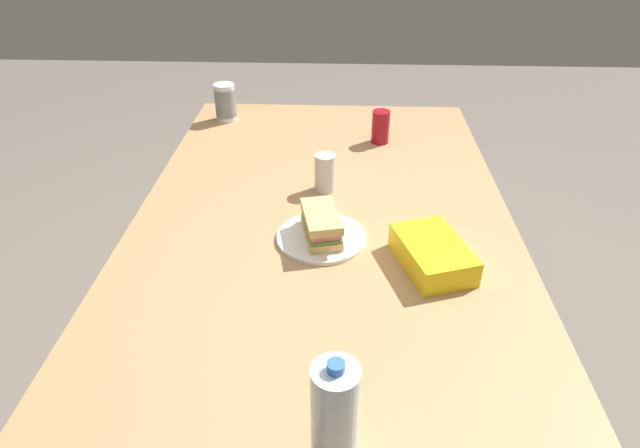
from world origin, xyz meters
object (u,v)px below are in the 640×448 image
Objects in this scene: dining_table at (323,241)px; water_bottle_tall at (335,417)px; chip_bag at (433,254)px; plastic_cup_stack at (225,102)px; sandwich at (321,224)px; paper_plate at (320,237)px; soda_can_silver at (326,173)px; soda_can_red at (381,127)px.

water_bottle_tall reaches higher than dining_table.
plastic_cup_stack reaches higher than chip_bag.
dining_table is 8.14× the size of chip_bag.
water_bottle_tall is at bearing 4.31° from sandwich.
water_bottle_tall is 1.58m from plastic_cup_stack.
chip_bag is at bearing 36.90° from plastic_cup_stack.
water_bottle_tall is at bearing -41.06° from chip_bag.
paper_plate reaches higher than dining_table.
sandwich is 0.28m from soda_can_silver.
chip_bag is (0.10, 0.29, -0.02)m from sandwich.
sandwich is 0.82× the size of water_bottle_tall.
sandwich is 0.67m from water_bottle_tall.
paper_plate is at bearing -2.52° from dining_table.
paper_plate is at bearing -175.49° from water_bottle_tall.
paper_plate is 1.04× the size of water_bottle_tall.
sandwich is at bearing -127.03° from chip_bag.
dining_table is 7.57× the size of paper_plate.
plastic_cup_stack is 0.71m from soda_can_silver.
sandwich is at bearing 26.48° from plastic_cup_stack.
sandwich is 1.31× the size of plastic_cup_stack.
chip_bag is at bearing 36.87° from soda_can_silver.
water_bottle_tall reaches higher than paper_plate.
plastic_cup_stack reaches higher than dining_table.
sandwich is at bearing 39.04° from paper_plate.
paper_plate is 2.03× the size of soda_can_red.
plastic_cup_stack reaches higher than soda_can_silver.
dining_table is 0.36m from chip_bag.
paper_plate is at bearing -1.22° from soda_can_silver.
soda_can_red is (-0.56, 0.19, 0.13)m from dining_table.
dining_table is at bearing 29.28° from plastic_cup_stack.
plastic_cup_stack is at bearing -107.38° from soda_can_red.
paper_plate is at bearing -127.44° from chip_bag.
chip_bag is 1.89× the size of soda_can_silver.
chip_bag is at bearing 56.22° from dining_table.
soda_can_silver is at bearing 178.78° from paper_plate.
plastic_cup_stack is at bearing -162.62° from water_bottle_tall.
soda_can_red is at bearing 72.62° from plastic_cup_stack.
plastic_cup_stack reaches higher than soda_can_red.
chip_bag is 0.48m from soda_can_silver.
dining_table is at bearing -176.32° from water_bottle_tall.
soda_can_silver is (0.37, -0.19, 0.00)m from soda_can_red.
water_bottle_tall reaches higher than chip_bag.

